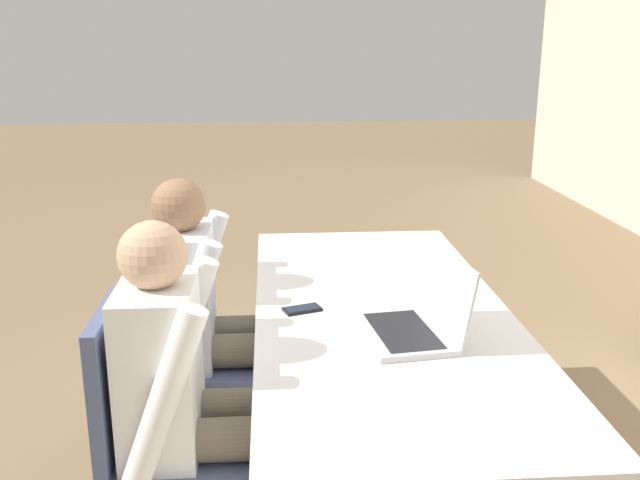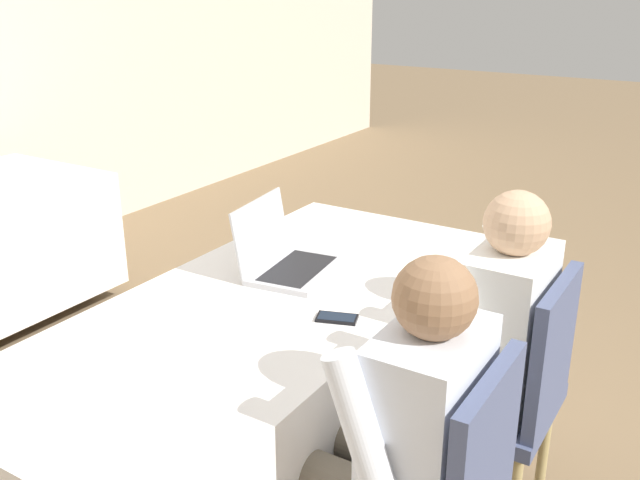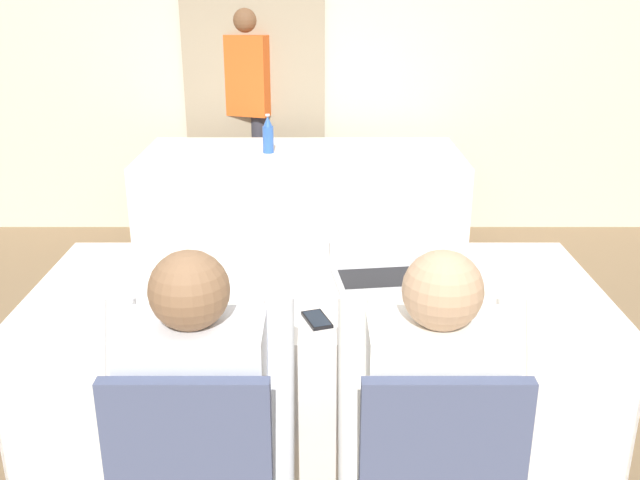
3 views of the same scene
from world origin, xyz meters
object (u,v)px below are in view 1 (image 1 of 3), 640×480
(person_checkered_shirt, at_px, (204,307))
(cell_phone, at_px, (302,309))
(chair_near_right, at_px, (156,431))
(laptop, at_px, (416,321))
(person_white_shirt, at_px, (187,383))
(chair_near_left, at_px, (179,347))

(person_checkered_shirt, bearing_deg, cell_phone, -130.17)
(person_checkered_shirt, bearing_deg, chair_near_right, 170.55)
(chair_near_right, bearing_deg, laptop, -84.75)
(cell_phone, bearing_deg, person_white_shirt, -68.66)
(chair_near_right, bearing_deg, person_white_shirt, -90.00)
(cell_phone, bearing_deg, chair_near_right, -75.51)
(chair_near_left, height_order, person_checkered_shirt, person_checkered_shirt)
(chair_near_left, height_order, chair_near_right, same)
(laptop, height_order, person_checkered_shirt, person_checkered_shirt)
(chair_near_right, distance_m, person_white_shirt, 0.19)
(laptop, relative_size, cell_phone, 2.76)
(cell_phone, distance_m, person_checkered_shirt, 0.49)
(cell_phone, bearing_deg, person_checkered_shirt, -149.43)
(person_white_shirt, bearing_deg, chair_near_right, 90.00)
(chair_near_right, distance_m, person_checkered_shirt, 0.64)
(chair_near_left, bearing_deg, laptop, -123.75)
(laptop, relative_size, person_white_shirt, 0.34)
(chair_near_left, xyz_separation_m, person_checkered_shirt, (0.00, 0.10, 0.16))
(person_white_shirt, bearing_deg, person_checkered_shirt, 0.00)
(person_checkered_shirt, bearing_deg, person_white_shirt, -180.00)
(chair_near_left, relative_size, chair_near_right, 1.00)
(laptop, distance_m, person_checkered_shirt, 0.90)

